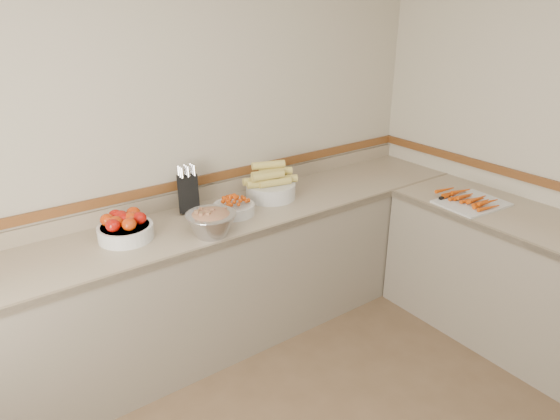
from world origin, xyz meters
TOP-DOWN VIEW (x-y plane):
  - back_wall at (0.00, 2.00)m, footprint 4.00×0.00m
  - counter_back at (0.00, 1.68)m, footprint 4.00×0.65m
  - dishwasher at (1.69, 0.25)m, footprint 0.63×0.60m
  - knife_block at (0.00, 1.88)m, footprint 0.18×0.20m
  - tomato_bowl at (-0.48, 1.72)m, footprint 0.32×0.32m
  - cherry_tomato_bowl at (0.21, 1.66)m, footprint 0.27×0.27m
  - corn_bowl at (0.57, 1.76)m, footprint 0.38×0.35m
  - rhubarb_bowl at (-0.06, 1.47)m, footprint 0.30×0.30m
  - cutting_board at (1.60, 0.88)m, footprint 0.46×0.40m

SIDE VIEW (x-z plane):
  - dishwasher at x=1.69m, z-range 0.01..0.85m
  - counter_back at x=0.00m, z-range -0.09..0.99m
  - cutting_board at x=1.60m, z-range 0.89..0.95m
  - cherry_tomato_bowl at x=0.21m, z-range 0.88..1.02m
  - tomato_bowl at x=-0.48m, z-range 0.89..1.05m
  - corn_bowl at x=0.57m, z-range 0.86..1.11m
  - rhubarb_bowl at x=-0.06m, z-range 0.90..1.07m
  - knife_block at x=0.00m, z-range 0.87..1.19m
  - back_wall at x=0.00m, z-range -0.70..3.30m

